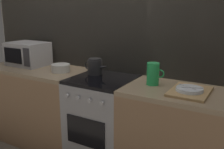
{
  "coord_description": "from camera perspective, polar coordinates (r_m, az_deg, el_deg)",
  "views": [
    {
      "loc": [
        1.31,
        -2.06,
        1.58
      ],
      "look_at": [
        0.11,
        0.0,
        0.95
      ],
      "focal_mm": 41.54,
      "sensor_mm": 36.0,
      "label": 1
    }
  ],
  "objects": [
    {
      "name": "back_wall",
      "position": [
        2.75,
        1.47,
        6.82
      ],
      "size": [
        3.6,
        0.05,
        2.4
      ],
      "color": "#A39989",
      "rests_on": "ground_plane"
    },
    {
      "name": "counter_left",
      "position": [
        3.23,
        -15.73,
        -6.3
      ],
      "size": [
        1.2,
        0.6,
        0.9
      ],
      "color": "#997251",
      "rests_on": "ground_plane"
    },
    {
      "name": "stove_unit",
      "position": [
        2.69,
        -2.02,
        -10.07
      ],
      "size": [
        0.6,
        0.63,
        0.9
      ],
      "color": "#9E9EA3",
      "rests_on": "ground_plane"
    },
    {
      "name": "counter_right",
      "position": [
        2.39,
        17.19,
        -14.19
      ],
      "size": [
        1.2,
        0.6,
        0.9
      ],
      "color": "#997251",
      "rests_on": "ground_plane"
    },
    {
      "name": "microwave",
      "position": [
        3.24,
        -18.03,
        4.37
      ],
      "size": [
        0.46,
        0.35,
        0.27
      ],
      "color": "#B2B2B7",
      "rests_on": "counter_left"
    },
    {
      "name": "kettle",
      "position": [
        2.67,
        -3.78,
        1.78
      ],
      "size": [
        0.28,
        0.15,
        0.17
      ],
      "color": "#262628",
      "rests_on": "stove_unit"
    },
    {
      "name": "mixing_bowl",
      "position": [
        2.83,
        -11.22,
        1.43
      ],
      "size": [
        0.2,
        0.2,
        0.08
      ],
      "primitive_type": "cylinder",
      "color": "silver",
      "rests_on": "counter_left"
    },
    {
      "name": "pitcher",
      "position": [
        2.33,
        9.04,
        0.16
      ],
      "size": [
        0.16,
        0.11,
        0.2
      ],
      "color": "green",
      "rests_on": "counter_right"
    },
    {
      "name": "dish_pile",
      "position": [
        2.19,
        16.75,
        -3.43
      ],
      "size": [
        0.3,
        0.4,
        0.06
      ],
      "color": "tan",
      "rests_on": "counter_right"
    }
  ]
}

